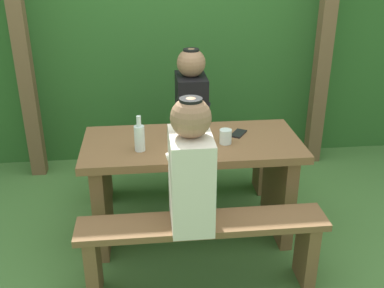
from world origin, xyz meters
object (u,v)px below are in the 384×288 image
person_white_shirt (191,168)px  person_black_coat (191,100)px  bench_near (203,241)px  drinking_glass (226,137)px  bottle_left (176,125)px  bench_far (184,157)px  bottle_right (140,137)px  picnic_table (192,172)px  cell_phone (238,133)px

person_white_shirt → person_black_coat: bearing=83.8°
bench_near → person_white_shirt: bearing=177.1°
drinking_glass → bottle_left: 0.33m
bench_far → bottle_right: (-0.33, -0.66, 0.46)m
picnic_table → bench_far: picnic_table is taller
person_white_shirt → cell_phone: size_ratio=5.14×
person_white_shirt → bottle_left: (-0.03, 0.61, -0.00)m
person_black_coat → cell_phone: (0.27, -0.47, -0.08)m
bench_far → cell_phone: (0.32, -0.48, 0.38)m
person_white_shirt → bottle_right: size_ratio=3.19×
bottle_left → cell_phone: bottle_left is taller
person_black_coat → bottle_right: bearing=-120.3°
person_black_coat → bottle_right: person_black_coat is taller
bottle_right → picnic_table: bearing=18.1°
person_white_shirt → bottle_left: bearing=92.8°
person_white_shirt → drinking_glass: size_ratio=7.80×
bench_far → person_black_coat: size_ratio=1.95×
bottle_right → cell_phone: bottle_right is taller
drinking_glass → bottle_left: (-0.30, 0.12, 0.04)m
drinking_glass → bottle_right: bottle_right is taller
picnic_table → person_white_shirt: size_ratio=1.95×
picnic_table → bottle_left: size_ratio=6.34×
bench_near → bottle_left: size_ratio=6.34×
bench_far → bottle_left: bearing=-101.0°
bench_near → person_white_shirt: person_white_shirt is taller
bench_near → drinking_glass: (0.21, 0.50, 0.42)m
person_black_coat → bottle_left: person_black_coat is taller
bench_near → bottle_left: bearing=98.8°
person_white_shirt → bottle_left: size_ratio=3.26×
bottle_right → person_black_coat: bearing=59.7°
picnic_table → person_black_coat: size_ratio=1.95×
person_black_coat → drinking_glass: person_black_coat is taller
bottle_right → drinking_glass: bearing=5.3°
person_white_shirt → cell_phone: bearing=58.5°
picnic_table → person_white_shirt: (-0.07, -0.55, 0.31)m
picnic_table → bench_far: size_ratio=1.00×
bench_near → cell_phone: 0.81m
person_black_coat → bottle_right: size_ratio=3.19×
cell_phone → person_black_coat: bearing=152.5°
bench_near → person_black_coat: (0.05, 1.11, 0.46)m
picnic_table → drinking_glass: size_ratio=15.17×
bottle_right → bench_far: bearing=63.4°
bench_far → bottle_right: bottle_right is taller
person_white_shirt → picnic_table: bearing=83.2°
person_white_shirt → person_black_coat: size_ratio=1.00×
picnic_table → bench_near: size_ratio=1.00×
bottle_left → person_white_shirt: bearing=-87.2°
picnic_table → bottle_right: size_ratio=6.22×
drinking_glass → cell_phone: (0.11, 0.14, -0.04)m
bottle_right → person_white_shirt: bearing=-59.0°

